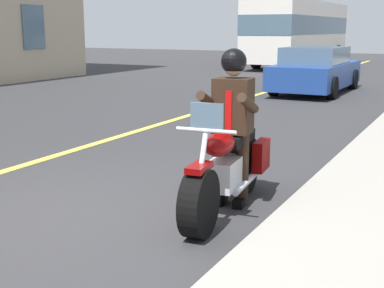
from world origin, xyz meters
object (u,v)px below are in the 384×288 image
object	(u,v)px
motorcycle_main	(227,169)
bus_far	(300,30)
rider_main	(233,113)
car_silver	(316,70)

from	to	relation	value
motorcycle_main	bus_far	xyz separation A→B (m)	(-23.09, -6.06, 1.42)
rider_main	car_silver	bearing A→B (deg)	-169.83
motorcycle_main	bus_far	world-z (taller)	bus_far
motorcycle_main	bus_far	distance (m)	23.91
rider_main	bus_far	distance (m)	23.70
rider_main	car_silver	xyz separation A→B (m)	(-11.04, -1.98, -0.35)
bus_far	car_silver	size ratio (longest dim) A/B	2.40
motorcycle_main	car_silver	xyz separation A→B (m)	(-11.23, -2.01, 0.24)
bus_far	car_silver	distance (m)	12.59
motorcycle_main	bus_far	size ratio (longest dim) A/B	0.20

